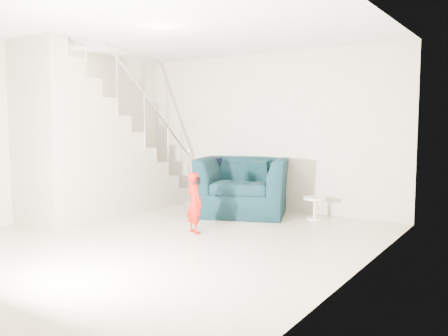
{
  "coord_description": "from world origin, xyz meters",
  "views": [
    {
      "loc": [
        3.94,
        -4.56,
        1.52
      ],
      "look_at": [
        0.15,
        1.2,
        0.85
      ],
      "focal_mm": 38.0,
      "sensor_mm": 36.0,
      "label": 1
    }
  ],
  "objects": [
    {
      "name": "floor",
      "position": [
        0.0,
        0.0,
        0.0
      ],
      "size": [
        5.5,
        5.5,
        0.0
      ],
      "primitive_type": "plane",
      "color": "tan",
      "rests_on": "ground"
    },
    {
      "name": "ceiling",
      "position": [
        0.0,
        0.0,
        2.7
      ],
      "size": [
        5.5,
        5.5,
        0.0
      ],
      "primitive_type": "plane",
      "rotation": [
        3.14,
        0.0,
        0.0
      ],
      "color": "silver",
      "rests_on": "back_wall"
    },
    {
      "name": "back_wall",
      "position": [
        0.0,
        2.75,
        1.35
      ],
      "size": [
        5.0,
        0.0,
        5.0
      ],
      "primitive_type": "plane",
      "rotation": [
        1.57,
        0.0,
        0.0
      ],
      "color": "#BBAA98",
      "rests_on": "floor"
    },
    {
      "name": "left_wall",
      "position": [
        -2.5,
        0.0,
        1.35
      ],
      "size": [
        0.0,
        5.5,
        5.5
      ],
      "primitive_type": "plane",
      "rotation": [
        1.57,
        0.0,
        1.57
      ],
      "color": "#BBAA98",
      "rests_on": "floor"
    },
    {
      "name": "right_wall",
      "position": [
        2.5,
        0.0,
        1.35
      ],
      "size": [
        0.0,
        5.5,
        5.5
      ],
      "primitive_type": "plane",
      "rotation": [
        1.57,
        0.0,
        -1.57
      ],
      "color": "#BBAA98",
      "rests_on": "floor"
    },
    {
      "name": "armchair",
      "position": [
        -0.06,
        2.09,
        0.47
      ],
      "size": [
        1.8,
        1.7,
        0.93
      ],
      "primitive_type": "imported",
      "rotation": [
        0.0,
        0.0,
        0.38
      ],
      "color": "black",
      "rests_on": "floor"
    },
    {
      "name": "toddler",
      "position": [
        0.08,
        0.56,
        0.42
      ],
      "size": [
        0.36,
        0.31,
        0.84
      ],
      "primitive_type": "imported",
      "rotation": [
        0.0,
        0.0,
        2.71
      ],
      "color": "#A71305",
      "rests_on": "floor"
    },
    {
      "name": "side_table",
      "position": [
        1.11,
        2.32,
        0.24
      ],
      "size": [
        0.35,
        0.35,
        0.35
      ],
      "color": "silver",
      "rests_on": "floor"
    },
    {
      "name": "staircase",
      "position": [
        -2.0,
        0.55,
        0.95
      ],
      "size": [
        1.02,
        3.03,
        3.62
      ],
      "color": "#ADA089",
      "rests_on": "floor"
    },
    {
      "name": "cushion",
      "position": [
        0.08,
        2.38,
        0.71
      ],
      "size": [
        0.36,
        0.17,
        0.35
      ],
      "primitive_type": "cube",
      "rotation": [
        0.21,
        0.0,
        0.0
      ],
      "color": "black",
      "rests_on": "armchair"
    },
    {
      "name": "throw",
      "position": [
        -0.67,
        2.08,
        0.59
      ],
      "size": [
        0.06,
        0.55,
        0.62
      ],
      "primitive_type": "cube",
      "color": "black",
      "rests_on": "armchair"
    },
    {
      "name": "phone",
      "position": [
        0.18,
        0.53,
        0.73
      ],
      "size": [
        0.04,
        0.05,
        0.1
      ],
      "primitive_type": "cube",
      "rotation": [
        0.0,
        0.0,
        -0.34
      ],
      "color": "black",
      "rests_on": "toddler"
    }
  ]
}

